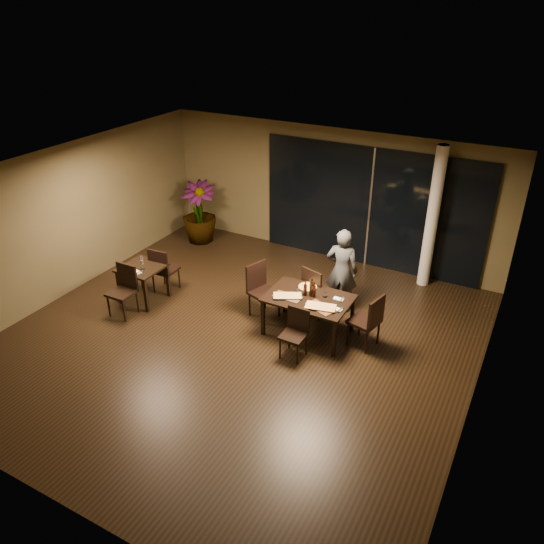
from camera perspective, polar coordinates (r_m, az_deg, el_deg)
The scene contains 33 objects.
ground at distance 9.67m, azimuth -3.63°, elevation -7.24°, with size 8.00×8.00×0.00m, color black.
wall_back at distance 12.21m, azimuth 6.26°, elevation 8.41°, with size 8.00×0.10×3.00m, color brown.
wall_front at distance 6.46m, azimuth -23.86°, elevation -14.16°, with size 8.00×0.10×3.00m, color brown.
wall_left at distance 11.40m, azimuth -21.55°, elevation 5.09°, with size 0.10×8.00×3.00m, color brown.
wall_right at distance 7.80m, azimuth 22.41°, elevation -5.93°, with size 0.10×8.00×3.00m, color brown.
ceiling at distance 8.30m, azimuth -4.26°, elevation 10.02°, with size 8.00×8.00×0.04m, color silver.
window_panel at distance 11.87m, azimuth 10.53°, elevation 6.73°, with size 5.00×0.06×2.70m, color black.
column at distance 11.22m, azimuth 16.85°, elevation 5.53°, with size 0.24×0.24×3.00m, color silver.
main_table at distance 9.49m, azimuth 3.95°, elevation -3.11°, with size 1.50×1.00×0.75m.
side_table at distance 10.83m, azimuth -13.76°, elevation -0.03°, with size 0.80×0.80×0.75m.
chair_main_far at distance 10.08m, azimuth 4.69°, elevation -1.84°, with size 0.59×0.59×1.02m.
chair_main_near at distance 9.04m, azimuth 2.55°, elevation -6.26°, with size 0.41×0.41×0.88m.
chair_main_left at distance 10.07m, azimuth -1.21°, elevation -1.63°, with size 0.62×0.62×1.06m.
chair_main_right at distance 9.32m, azimuth 10.40°, elevation -4.98°, with size 0.57×0.57×1.02m.
chair_side_far at distance 11.05m, azimuth -11.71°, elevation 0.44°, with size 0.49×0.49×1.00m.
chair_side_near at distance 10.52m, azimuth -15.62°, elevation -1.57°, with size 0.47×0.47×1.00m.
diner at distance 10.19m, azimuth 7.51°, elevation 0.16°, with size 0.58×0.38×1.70m, color #323538.
potted_plant at distance 13.18m, azimuth -7.86°, elevation 6.38°, with size 0.83×0.83×1.52m, color #26511B.
pizza_board_left at distance 9.44m, azimuth 1.67°, elevation -2.68°, with size 0.51×0.25×0.01m, color #4C2C18.
pizza_board_right at distance 9.16m, azimuth 5.23°, elevation -3.84°, with size 0.52×0.26×0.01m, color #4E2C19.
oblong_pizza_left at distance 9.43m, azimuth 1.67°, elevation -2.59°, with size 0.48×0.22×0.02m, color maroon, non-canonical shape.
oblong_pizza_right at distance 9.15m, azimuth 5.24°, elevation -3.75°, with size 0.50×0.24×0.02m, color maroon, non-canonical shape.
round_pizza at distance 9.76m, azimuth 3.86°, elevation -1.62°, with size 0.33×0.33×0.01m, color #B43014.
bottle_a at distance 9.44m, azimuth 3.60°, elevation -1.75°, with size 0.06×0.06×0.29m, color black, non-canonical shape.
bottle_b at distance 9.40m, azimuth 4.54°, elevation -1.88°, with size 0.07×0.07×0.30m, color black, non-canonical shape.
bottle_c at distance 9.42m, azimuth 4.28°, elevation -1.63°, with size 0.08×0.08×0.35m, color black, non-canonical shape.
tumbler_left at distance 9.59m, azimuth 2.68°, elevation -1.90°, with size 0.07×0.07×0.08m, color white.
tumbler_right at distance 9.47m, azimuth 5.72°, elevation -2.43°, with size 0.08×0.08×0.09m, color white.
napkin_near at distance 9.15m, azimuth 7.00°, elevation -3.98°, with size 0.18×0.10×0.01m, color white.
napkin_far at distance 9.44m, azimuth 7.17°, elevation -2.90°, with size 0.18×0.10×0.01m, color white.
wine_glass_a at distance 10.85m, azimuth -13.83°, elevation 1.25°, with size 0.07×0.07×0.16m, color white, non-canonical shape.
wine_glass_b at distance 10.62m, azimuth -13.79°, elevation 0.75°, with size 0.09×0.09×0.20m, color white, non-canonical shape.
side_napkin at distance 10.57m, azimuth -14.33°, elevation 0.00°, with size 0.18×0.11×0.01m, color white.
Camera 1 is at (4.27, -6.63, 5.59)m, focal length 35.00 mm.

